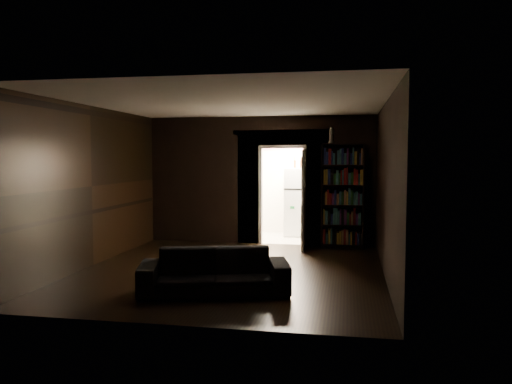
% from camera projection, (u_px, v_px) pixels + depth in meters
% --- Properties ---
extents(ground, '(5.50, 5.50, 0.00)m').
position_uv_depth(ground, '(231.00, 271.00, 8.36)').
color(ground, black).
rests_on(ground, ground).
extents(room_walls, '(5.02, 5.61, 2.84)m').
position_uv_depth(room_walls, '(244.00, 169.00, 9.29)').
color(room_walls, black).
rests_on(room_walls, ground).
extents(kitchen_alcove, '(2.20, 1.80, 2.60)m').
position_uv_depth(kitchen_alcove, '(288.00, 186.00, 11.98)').
color(kitchen_alcove, beige).
rests_on(kitchen_alcove, ground).
extents(sofa, '(2.24, 1.40, 0.80)m').
position_uv_depth(sofa, '(215.00, 265.00, 7.01)').
color(sofa, black).
rests_on(sofa, ground).
extents(bookshelf, '(0.95, 0.64, 2.20)m').
position_uv_depth(bookshelf, '(342.00, 196.00, 10.50)').
color(bookshelf, black).
rests_on(bookshelf, ground).
extents(refrigerator, '(0.92, 0.89, 1.65)m').
position_uv_depth(refrigerator, '(300.00, 202.00, 12.11)').
color(refrigerator, white).
rests_on(refrigerator, ground).
extents(door, '(0.10, 0.85, 2.05)m').
position_uv_depth(door, '(303.00, 200.00, 10.37)').
color(door, silver).
rests_on(door, ground).
extents(figurine, '(0.14, 0.14, 0.33)m').
position_uv_depth(figurine, '(331.00, 135.00, 10.44)').
color(figurine, silver).
rests_on(figurine, bookshelf).
extents(bottles, '(0.64, 0.30, 0.26)m').
position_uv_depth(bottles, '(304.00, 162.00, 11.99)').
color(bottles, black).
rests_on(bottles, refrigerator).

